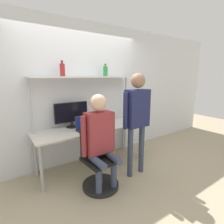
# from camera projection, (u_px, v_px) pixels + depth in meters

# --- Properties ---
(ground_plane) EXTENTS (12.00, 12.00, 0.00)m
(ground_plane) POSITION_uv_depth(u_px,v_px,m) (102.00, 174.00, 3.09)
(ground_plane) COLOR tan
(wall_back) EXTENTS (8.00, 0.06, 2.70)m
(wall_back) POSITION_uv_depth(u_px,v_px,m) (81.00, 94.00, 3.41)
(wall_back) COLOR silver
(wall_back) RESTS_ON ground_plane
(desk) EXTENTS (2.07, 0.69, 0.77)m
(desk) POSITION_uv_depth(u_px,v_px,m) (91.00, 131.00, 3.24)
(desk) COLOR beige
(desk) RESTS_ON ground_plane
(shelf_unit) EXTENTS (1.96, 0.30, 1.69)m
(shelf_unit) POSITION_uv_depth(u_px,v_px,m) (85.00, 87.00, 3.23)
(shelf_unit) COLOR white
(shelf_unit) RESTS_ON ground_plane
(monitor) EXTENTS (0.63, 0.21, 0.46)m
(monitor) POSITION_uv_depth(u_px,v_px,m) (72.00, 114.00, 3.18)
(monitor) COLOR black
(monitor) RESTS_ON desk
(laptop) EXTENTS (0.34, 0.25, 0.25)m
(laptop) POSITION_uv_depth(u_px,v_px,m) (86.00, 126.00, 3.03)
(laptop) COLOR #333338
(laptop) RESTS_ON desk
(cell_phone) EXTENTS (0.07, 0.15, 0.01)m
(cell_phone) POSITION_uv_depth(u_px,v_px,m) (103.00, 128.00, 3.13)
(cell_phone) COLOR #264C8C
(cell_phone) RESTS_ON desk
(office_chair) EXTENTS (0.56, 0.56, 0.93)m
(office_chair) POSITION_uv_depth(u_px,v_px,m) (99.00, 169.00, 2.70)
(office_chair) COLOR black
(office_chair) RESTS_ON ground_plane
(person_seated) EXTENTS (0.56, 0.48, 1.44)m
(person_seated) POSITION_uv_depth(u_px,v_px,m) (100.00, 135.00, 2.55)
(person_seated) COLOR #38425B
(person_seated) RESTS_ON ground_plane
(person_standing) EXTENTS (0.57, 0.24, 1.74)m
(person_standing) POSITION_uv_depth(u_px,v_px,m) (137.00, 112.00, 2.87)
(person_standing) COLOR #38425B
(person_standing) RESTS_ON ground_plane
(bottle_green) EXTENTS (0.09, 0.09, 0.24)m
(bottle_green) POSITION_uv_depth(u_px,v_px,m) (105.00, 71.00, 3.42)
(bottle_green) COLOR #2D8C3F
(bottle_green) RESTS_ON shelf_unit
(bottle_red) EXTENTS (0.08, 0.08, 0.26)m
(bottle_red) POSITION_uv_depth(u_px,v_px,m) (62.00, 70.00, 2.94)
(bottle_red) COLOR maroon
(bottle_red) RESTS_ON shelf_unit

